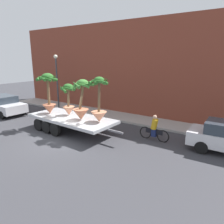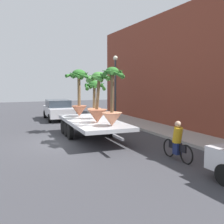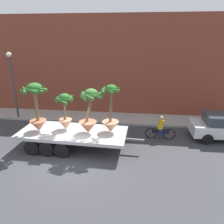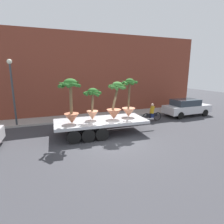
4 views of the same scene
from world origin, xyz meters
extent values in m
plane|color=#38383D|center=(0.00, 0.00, 0.00)|extent=(60.00, 60.00, 0.00)
cube|color=#A39E99|center=(0.00, 6.10, 0.07)|extent=(24.00, 2.20, 0.15)
cube|color=brown|center=(0.00, 7.80, 3.79)|extent=(24.00, 1.20, 7.58)
cube|color=#B7BABF|center=(-0.33, 1.46, 0.89)|extent=(6.08, 2.71, 0.18)
cylinder|color=black|center=(-2.20, 2.69, 0.40)|extent=(0.81, 0.25, 0.80)
cylinder|color=black|center=(-2.29, 0.38, 0.40)|extent=(0.81, 0.25, 0.80)
cylinder|color=black|center=(-1.36, 2.65, 0.40)|extent=(0.81, 0.25, 0.80)
cylinder|color=black|center=(-1.46, 0.35, 0.40)|extent=(0.81, 0.25, 0.80)
cylinder|color=black|center=(-0.52, 2.62, 0.40)|extent=(0.81, 0.25, 0.80)
cylinder|color=black|center=(-0.62, 0.31, 0.40)|extent=(0.81, 0.25, 0.80)
cube|color=slate|center=(3.16, 1.31, 0.74)|extent=(1.00, 0.14, 0.10)
cone|color=#B26647|center=(0.57, 1.39, 1.31)|extent=(0.97, 0.97, 0.66)
cylinder|color=brown|center=(0.68, 1.39, 2.45)|extent=(0.54, 0.16, 1.62)
ellipsoid|color=#428438|center=(0.80, 1.39, 3.26)|extent=(0.66, 0.66, 0.41)
cone|color=#428438|center=(1.25, 1.33, 3.23)|extent=(0.33, 0.95, 0.37)
cone|color=#428438|center=(1.00, 1.70, 3.22)|extent=(0.75, 0.59, 0.37)
cone|color=#428438|center=(0.68, 1.76, 3.22)|extent=(0.82, 0.42, 0.36)
cone|color=#428438|center=(0.45, 1.49, 3.20)|extent=(0.40, 0.77, 0.40)
cone|color=#428438|center=(0.44, 1.21, 3.18)|extent=(0.55, 0.81, 0.49)
cone|color=#428438|center=(0.64, 0.99, 3.20)|extent=(0.90, 0.50, 0.46)
cone|color=#428438|center=(1.07, 1.11, 3.19)|extent=(0.72, 0.70, 0.46)
cone|color=tan|center=(-0.82, 1.73, 1.27)|extent=(0.77, 0.77, 0.59)
cylinder|color=brown|center=(-0.79, 1.73, 2.22)|extent=(0.24, 0.15, 1.32)
ellipsoid|color=#2D6B28|center=(-0.77, 1.73, 2.88)|extent=(0.63, 0.63, 0.40)
cone|color=#2D6B28|center=(-0.45, 1.76, 2.84)|extent=(0.26, 0.69, 0.31)
cone|color=#2D6B28|center=(-0.51, 2.10, 2.79)|extent=(0.86, 0.68, 0.56)
cone|color=#2D6B28|center=(-0.93, 2.10, 2.82)|extent=(0.85, 0.52, 0.41)
cone|color=#2D6B28|center=(-1.07, 1.87, 2.80)|extent=(0.47, 0.71, 0.43)
cone|color=#2D6B28|center=(-1.06, 1.59, 2.85)|extent=(0.48, 0.69, 0.30)
cone|color=#2D6B28|center=(-0.86, 1.32, 2.79)|extent=(0.87, 0.39, 0.52)
cone|color=#2D6B28|center=(-0.57, 1.44, 2.83)|extent=(0.72, 0.57, 0.36)
cone|color=tan|center=(1.78, 1.65, 1.29)|extent=(0.93, 0.93, 0.62)
cylinder|color=brown|center=(1.80, 1.65, 2.54)|extent=(0.21, 0.14, 1.87)
ellipsoid|color=#2D6B28|center=(1.82, 1.65, 3.47)|extent=(0.59, 0.59, 0.37)
cone|color=#2D6B28|center=(2.14, 1.64, 3.39)|extent=(0.22, 0.69, 0.44)
cone|color=#2D6B28|center=(2.07, 1.97, 3.39)|extent=(0.77, 0.66, 0.52)
cone|color=#2D6B28|center=(1.64, 1.99, 3.41)|extent=(0.80, 0.55, 0.42)
cone|color=#2D6B28|center=(1.42, 1.64, 3.41)|extent=(0.22, 0.81, 0.43)
cone|color=#2D6B28|center=(1.67, 1.36, 3.41)|extent=(0.69, 0.48, 0.38)
cone|color=#2D6B28|center=(1.93, 1.33, 3.44)|extent=(0.72, 0.43, 0.30)
cone|color=#B26647|center=(-2.24, 1.31, 1.29)|extent=(0.90, 0.90, 0.62)
cylinder|color=brown|center=(-2.23, 1.31, 2.54)|extent=(0.21, 0.18, 1.87)
ellipsoid|color=#2D6B28|center=(-2.22, 1.31, 3.47)|extent=(0.78, 0.78, 0.49)
cone|color=#2D6B28|center=(-1.79, 1.29, 3.40)|extent=(0.25, 0.88, 0.47)
cone|color=#2D6B28|center=(-1.98, 1.71, 3.38)|extent=(0.89, 0.64, 0.57)
cone|color=#2D6B28|center=(-2.35, 1.72, 3.38)|extent=(0.87, 0.45, 0.54)
cone|color=#2D6B28|center=(-2.67, 1.53, 3.41)|extent=(0.63, 1.00, 0.47)
cone|color=#2D6B28|center=(-2.66, 1.03, 3.43)|extent=(0.74, 1.00, 0.40)
cone|color=#2D6B28|center=(-2.28, 0.87, 3.43)|extent=(0.94, 0.33, 0.40)
cone|color=#2D6B28|center=(-2.01, 0.98, 3.40)|extent=(0.79, 0.59, 0.46)
torus|color=black|center=(5.23, 3.10, 0.34)|extent=(0.74, 0.07, 0.74)
torus|color=black|center=(4.13, 3.12, 0.34)|extent=(0.74, 0.07, 0.74)
cube|color=black|center=(4.68, 3.11, 0.52)|extent=(1.04, 0.08, 0.28)
cylinder|color=gold|center=(4.68, 3.11, 0.97)|extent=(0.45, 0.35, 0.65)
sphere|color=tan|center=(4.68, 3.11, 1.39)|extent=(0.24, 0.24, 0.24)
cube|color=navy|center=(4.68, 3.11, 0.44)|extent=(0.28, 0.24, 0.44)
cube|color=silver|center=(-8.32, 1.43, 0.67)|extent=(4.47, 2.11, 0.70)
cube|color=#2D3842|center=(-8.54, 1.44, 1.30)|extent=(2.49, 1.82, 0.56)
cylinder|color=black|center=(-6.86, 2.25, 0.32)|extent=(0.65, 0.23, 0.64)
cylinder|color=black|center=(-6.95, 0.46, 0.32)|extent=(0.65, 0.23, 0.64)
cylinder|color=black|center=(-9.70, 2.39, 0.32)|extent=(0.65, 0.23, 0.64)
cylinder|color=black|center=(-9.79, 0.60, 0.32)|extent=(0.65, 0.23, 0.64)
cylinder|color=#383D42|center=(-5.86, 5.30, 2.40)|extent=(0.14, 0.14, 4.50)
sphere|color=#EAEACC|center=(-5.86, 5.30, 4.80)|extent=(0.36, 0.36, 0.36)
camera|label=1|loc=(9.17, -7.84, 4.65)|focal=33.72mm
camera|label=2|loc=(12.85, -3.23, 2.96)|focal=42.90mm
camera|label=3|loc=(3.16, -9.12, 6.01)|focal=34.27mm
camera|label=4|loc=(-3.68, -9.66, 4.12)|focal=29.06mm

